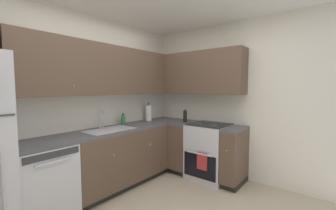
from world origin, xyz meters
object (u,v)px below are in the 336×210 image
object	(u,v)px
oven_range	(210,151)
oil_bottle	(185,116)
dishwasher	(42,182)
soap_bottle	(123,120)
paper_towel_roll	(149,113)

from	to	relation	value
oven_range	oil_bottle	world-z (taller)	oil_bottle
dishwasher	soap_bottle	distance (m)	1.44
dishwasher	oven_range	size ratio (longest dim) A/B	0.82
paper_towel_roll	oil_bottle	bearing A→B (deg)	-65.39
dishwasher	soap_bottle	bearing A→B (deg)	7.78
oven_range	soap_bottle	bearing A→B (deg)	128.27
oven_range	oil_bottle	size ratio (longest dim) A/B	4.75
soap_bottle	paper_towel_roll	xyz separation A→B (m)	(0.58, -0.02, 0.06)
soap_bottle	paper_towel_roll	size ratio (longest dim) A/B	0.54
dishwasher	oven_range	bearing A→B (deg)	-22.97
paper_towel_roll	oven_range	bearing A→B (deg)	-74.62
paper_towel_roll	oil_bottle	distance (m)	0.68
paper_towel_roll	oil_bottle	world-z (taller)	paper_towel_roll
dishwasher	soap_bottle	world-z (taller)	soap_bottle
dishwasher	oil_bottle	xyz separation A→B (m)	(2.18, -0.46, 0.56)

